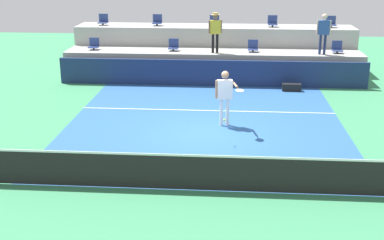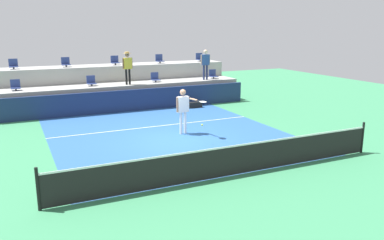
{
  "view_description": "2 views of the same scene",
  "coord_description": "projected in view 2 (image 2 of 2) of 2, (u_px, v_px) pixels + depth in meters",
  "views": [
    {
      "loc": [
        0.76,
        -14.82,
        5.37
      ],
      "look_at": [
        -0.26,
        -1.41,
        0.9
      ],
      "focal_mm": 47.18,
      "sensor_mm": 36.0,
      "label": 1
    },
    {
      "loc": [
        -5.55,
        -13.24,
        4.22
      ],
      "look_at": [
        -0.24,
        -1.87,
        1.24
      ],
      "focal_mm": 36.78,
      "sensor_mm": 36.0,
      "label": 2
    }
  ],
  "objects": [
    {
      "name": "stadium_chair_lower_far_right",
      "position": [
        213.0,
        75.0,
        23.18
      ],
      "size": [
        0.44,
        0.4,
        0.52
      ],
      "color": "#2D2D33",
      "rests_on": "seating_tier_lower"
    },
    {
      "name": "tennis_player",
      "position": [
        184.0,
        106.0,
        15.65
      ],
      "size": [
        0.93,
        1.2,
        1.81
      ],
      "color": "white",
      "rests_on": "ground_plane"
    },
    {
      "name": "stadium_chair_upper_right",
      "position": [
        160.0,
        59.0,
        23.47
      ],
      "size": [
        0.44,
        0.4,
        0.52
      ],
      "color": "#2D2D33",
      "rests_on": "seating_tier_upper"
    },
    {
      "name": "stadium_chair_upper_far_right",
      "position": [
        200.0,
        58.0,
        24.57
      ],
      "size": [
        0.44,
        0.4,
        0.52
      ],
      "color": "#2D2D33",
      "rests_on": "seating_tier_upper"
    },
    {
      "name": "stadium_chair_upper_far_left",
      "position": [
        13.0,
        65.0,
        20.18
      ],
      "size": [
        0.44,
        0.4,
        0.52
      ],
      "color": "#2D2D33",
      "rests_on": "seating_tier_upper"
    },
    {
      "name": "court_inner_paint",
      "position": [
        167.0,
        134.0,
        15.81
      ],
      "size": [
        9.0,
        10.0,
        0.01
      ],
      "primitive_type": "cube",
      "color": "#285693",
      "rests_on": "ground_plane"
    },
    {
      "name": "equipment_bag",
      "position": [
        195.0,
        105.0,
        21.0
      ],
      "size": [
        0.76,
        0.28,
        0.3
      ],
      "primitive_type": "cube",
      "color": "black",
      "rests_on": "ground_plane"
    },
    {
      "name": "stadium_chair_lower_left",
      "position": [
        91.0,
        82.0,
        20.26
      ],
      "size": [
        0.44,
        0.4,
        0.52
      ],
      "color": "#2D2D33",
      "rests_on": "seating_tier_lower"
    },
    {
      "name": "tennis_net",
      "position": [
        231.0,
        160.0,
        11.29
      ],
      "size": [
        10.48,
        0.08,
        1.07
      ],
      "color": "black",
      "rests_on": "ground_plane"
    },
    {
      "name": "spectator_leaning_on_rail",
      "position": [
        205.0,
        62.0,
        22.37
      ],
      "size": [
        0.6,
        0.23,
        1.71
      ],
      "color": "navy",
      "rests_on": "seating_tier_lower"
    },
    {
      "name": "tennis_ball",
      "position": [
        202.0,
        125.0,
        14.29
      ],
      "size": [
        0.07,
        0.07,
        0.07
      ],
      "color": "#CCE033"
    },
    {
      "name": "seating_tier_upper",
      "position": [
        116.0,
        83.0,
        22.71
      ],
      "size": [
        13.0,
        1.8,
        2.1
      ],
      "primitive_type": "cube",
      "color": "#9E9E99",
      "rests_on": "ground_plane"
    },
    {
      "name": "stadium_chair_upper_center",
      "position": [
        115.0,
        61.0,
        22.36
      ],
      "size": [
        0.44,
        0.4,
        0.52
      ],
      "color": "#2D2D33",
      "rests_on": "seating_tier_upper"
    },
    {
      "name": "ground_plane",
      "position": [
        177.0,
        141.0,
        14.93
      ],
      "size": [
        40.0,
        40.0,
        0.0
      ],
      "primitive_type": "plane",
      "color": "#388456"
    },
    {
      "name": "stadium_chair_lower_far_left",
      "position": [
        16.0,
        86.0,
        18.78
      ],
      "size": [
        0.44,
        0.4,
        0.52
      ],
      "color": "#2D2D33",
      "rests_on": "seating_tier_lower"
    },
    {
      "name": "stadium_chair_upper_left",
      "position": [
        66.0,
        63.0,
        21.25
      ],
      "size": [
        0.44,
        0.4,
        0.52
      ],
      "color": "#2D2D33",
      "rests_on": "seating_tier_upper"
    },
    {
      "name": "court_service_line",
      "position": [
        156.0,
        126.0,
        17.05
      ],
      "size": [
        9.0,
        0.06,
        0.0
      ],
      "primitive_type": "cube",
      "color": "white",
      "rests_on": "ground_plane"
    },
    {
      "name": "seating_tier_lower",
      "position": [
        124.0,
        95.0,
        21.22
      ],
      "size": [
        13.0,
        1.8,
        1.25
      ],
      "primitive_type": "cube",
      "color": "#9E9E99",
      "rests_on": "ground_plane"
    },
    {
      "name": "sponsor_backboard",
      "position": [
        131.0,
        100.0,
        20.1
      ],
      "size": [
        13.0,
        0.16,
        1.1
      ],
      "primitive_type": "cube",
      "color": "navy",
      "rests_on": "ground_plane"
    },
    {
      "name": "spectator_with_hat",
      "position": [
        128.0,
        64.0,
        20.48
      ],
      "size": [
        0.58,
        0.47,
        1.72
      ],
      "color": "black",
      "rests_on": "seating_tier_lower"
    },
    {
      "name": "stadium_chair_lower_right",
      "position": [
        155.0,
        78.0,
        21.69
      ],
      "size": [
        0.44,
        0.4,
        0.52
      ],
      "color": "#2D2D33",
      "rests_on": "seating_tier_lower"
    }
  ]
}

